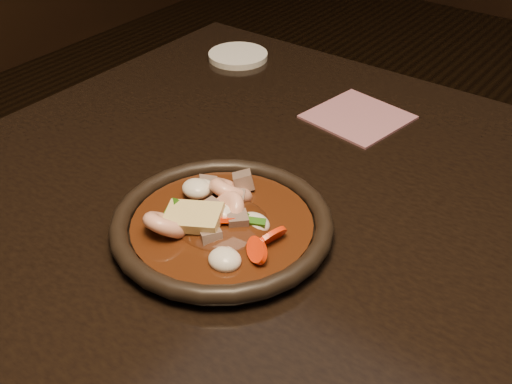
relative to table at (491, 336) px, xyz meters
The scene contains 6 objects.
table is the anchor object (origin of this frame).
plate 0.35m from the table, 160.07° to the right, with size 0.28×0.28×0.03m.
stirfry 0.36m from the table, 160.42° to the right, with size 0.18×0.17×0.06m.
soy_dish 0.31m from the table, 163.34° to the right, with size 0.11×0.11×0.02m, color silver.
saucer_left 0.72m from the table, 153.06° to the left, with size 0.11×0.11×0.01m, color silver.
napkin 0.42m from the table, 142.72° to the left, with size 0.14×0.14×0.00m, color #975D69.
Camera 1 is at (0.09, -0.59, 1.26)m, focal length 45.00 mm.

